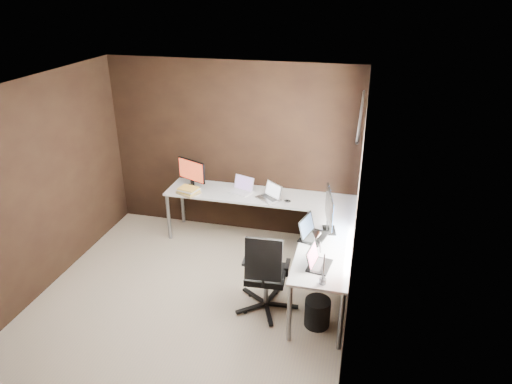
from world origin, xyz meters
TOP-DOWN VIEW (x-y plane):
  - room at (0.34, 0.07)m, footprint 3.60×3.60m
  - desk at (0.84, 1.04)m, footprint 2.65×2.25m
  - drawer_pedestal at (1.43, 1.15)m, footprint 0.42×0.50m
  - monitor_left at (-0.52, 1.51)m, footprint 0.46×0.23m
  - monitor_right at (1.49, 0.71)m, footprint 0.19×0.60m
  - laptop_white at (0.21, 1.54)m, footprint 0.37×0.31m
  - laptop_silver at (0.64, 1.41)m, footprint 0.39×0.37m
  - laptop_black_big at (1.32, 0.52)m, footprint 0.35×0.42m
  - laptop_black_small at (1.45, -0.06)m, footprint 0.27×0.34m
  - book_stack at (-0.50, 1.30)m, footprint 0.35×0.32m
  - mouse_left at (-0.52, 1.31)m, footprint 0.09×0.06m
  - mouse_corner at (0.89, 1.36)m, footprint 0.11×0.09m
  - desk_lamp at (1.48, -0.29)m, footprint 0.18×0.21m
  - office_chair at (0.89, 0.03)m, footprint 0.57×0.57m
  - wastebasket at (1.50, -0.10)m, footprint 0.35×0.35m

SIDE VIEW (x-z plane):
  - wastebasket at x=1.50m, z-range 0.00..0.32m
  - office_chair at x=0.89m, z-range -0.21..0.80m
  - drawer_pedestal at x=1.43m, z-range 0.00..0.60m
  - desk at x=0.84m, z-range 0.31..1.04m
  - mouse_left at x=-0.52m, z-range 0.73..0.76m
  - mouse_corner at x=0.89m, z-range 0.73..0.77m
  - book_stack at x=-0.50m, z-range 0.73..0.82m
  - laptop_black_small at x=1.45m, z-range 0.67..0.88m
  - laptop_white at x=0.21m, z-range 0.67..0.88m
  - laptop_silver at x=0.64m, z-range 0.67..0.88m
  - laptop_black_big at x=1.32m, z-range 0.66..0.90m
  - monitor_left at x=-0.52m, z-range 0.76..1.18m
  - monitor_right at x=1.49m, z-range 0.76..1.26m
  - desk_lamp at x=1.48m, z-range 0.80..1.32m
  - room at x=0.34m, z-range 0.03..2.53m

